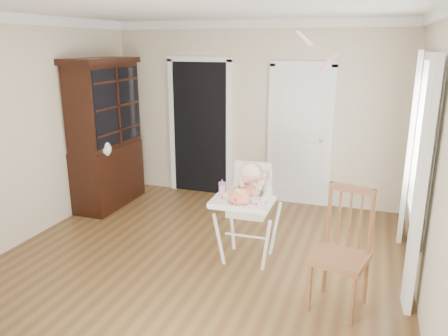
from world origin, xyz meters
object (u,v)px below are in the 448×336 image
(china_cabinet, at_px, (106,134))
(cake, at_px, (240,197))
(sippy_cup, at_px, (222,188))
(high_chair, at_px, (248,202))
(dining_chair, at_px, (342,254))

(china_cabinet, bearing_deg, cake, -27.95)
(cake, bearing_deg, sippy_cup, 149.52)
(high_chair, height_order, china_cabinet, china_cabinet)
(high_chair, relative_size, dining_chair, 0.99)
(high_chair, height_order, cake, high_chair)
(sippy_cup, relative_size, china_cabinet, 0.09)
(sippy_cup, bearing_deg, dining_chair, -19.89)
(dining_chair, bearing_deg, high_chair, 164.18)
(high_chair, distance_m, dining_chair, 1.22)
(china_cabinet, xyz_separation_m, dining_chair, (3.54, -1.64, -0.56))
(high_chair, xyz_separation_m, cake, (-0.02, -0.26, 0.15))
(high_chair, bearing_deg, dining_chair, -30.81)
(sippy_cup, bearing_deg, high_chair, 24.58)
(cake, xyz_separation_m, dining_chair, (1.07, -0.33, -0.31))
(sippy_cup, bearing_deg, china_cabinet, 152.34)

